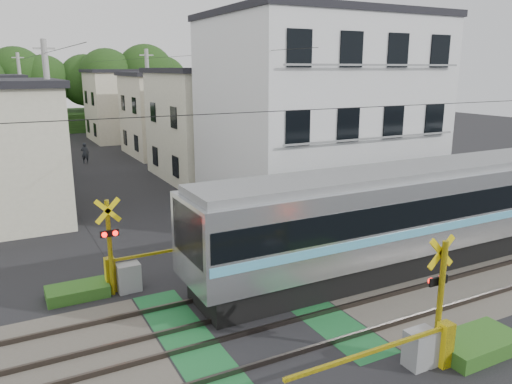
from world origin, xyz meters
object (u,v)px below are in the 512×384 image
crossing_signal_near (426,339)px  pedestrian (85,153)px  apartment_block (318,113)px  crossing_signal_far (125,270)px

crossing_signal_near → pedestrian: size_ratio=3.09×
apartment_block → pedestrian: (-8.52, 17.20, -3.89)m
crossing_signal_near → pedestrian: 30.46m
crossing_signal_far → pedestrian: size_ratio=3.09×
crossing_signal_far → apartment_block: apartment_block is taller
apartment_block → pedestrian: bearing=116.4°
apartment_block → pedestrian: 19.58m
apartment_block → crossing_signal_near: bearing=-114.2°
crossing_signal_near → pedestrian: (-2.61, 30.34, 0.05)m
crossing_signal_near → crossing_signal_far: bearing=125.3°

